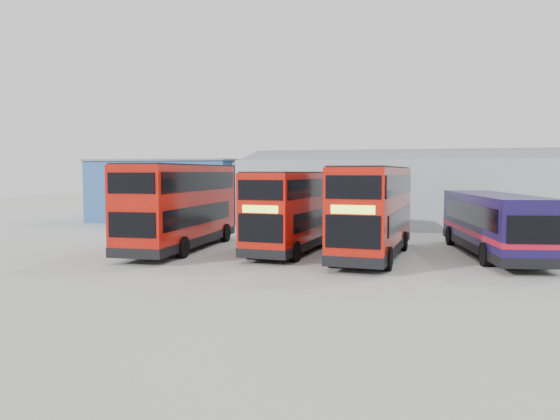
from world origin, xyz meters
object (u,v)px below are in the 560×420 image
(maintenance_shed, at_px, (444,191))
(double_decker_right, at_px, (374,212))
(office_block, at_px, (173,190))
(single_decker_blue, at_px, (493,225))
(double_decker_centre, at_px, (295,212))
(panel_van, at_px, (150,208))
(double_decker_left, at_px, (181,207))

(maintenance_shed, xyz_separation_m, double_decker_right, (-3.73, -17.64, -0.43))
(office_block, bearing_deg, single_decker_blue, -29.94)
(office_block, distance_m, maintenance_shed, 22.09)
(maintenance_shed, bearing_deg, double_decker_centre, -115.28)
(single_decker_blue, bearing_deg, panel_van, -31.76)
(panel_van, bearing_deg, double_decker_centre, -20.79)
(panel_van, bearing_deg, office_block, 107.21)
(office_block, relative_size, panel_van, 2.08)
(single_decker_blue, xyz_separation_m, panel_van, (-23.79, 9.54, -0.15))
(office_block, xyz_separation_m, double_decker_left, (8.20, -15.77, -0.34))
(double_decker_centre, distance_m, panel_van, 17.49)
(maintenance_shed, bearing_deg, single_decker_blue, -83.15)
(maintenance_shed, height_order, single_decker_blue, maintenance_shed)
(double_decker_centre, height_order, double_decker_right, double_decker_right)
(double_decker_centre, relative_size, panel_van, 1.68)
(double_decker_left, relative_size, panel_van, 1.82)
(double_decker_left, relative_size, single_decker_blue, 0.94)
(double_decker_right, bearing_deg, double_decker_centre, 170.02)
(double_decker_right, height_order, single_decker_blue, double_decker_right)
(double_decker_left, bearing_deg, office_block, -64.77)
(double_decker_left, distance_m, single_decker_blue, 15.84)
(double_decker_right, xyz_separation_m, single_decker_blue, (5.62, 1.87, -0.67))
(double_decker_left, distance_m, double_decker_right, 10.07)
(panel_van, bearing_deg, double_decker_left, -39.20)
(office_block, bearing_deg, double_decker_centre, -45.96)
(panel_van, bearing_deg, single_decker_blue, -6.09)
(double_decker_left, bearing_deg, single_decker_blue, -174.97)
(office_block, distance_m, double_decker_right, 24.05)
(office_block, bearing_deg, panel_van, -88.55)
(maintenance_shed, distance_m, double_decker_centre, 18.40)
(office_block, relative_size, single_decker_blue, 1.08)
(double_decker_right, bearing_deg, maintenance_shed, 81.74)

